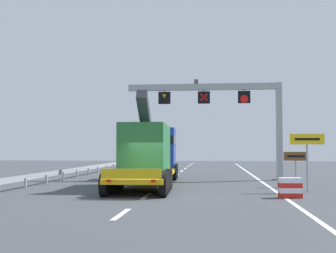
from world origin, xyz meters
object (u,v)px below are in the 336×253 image
Objects in this scene: tourist_info_sign_brown at (296,160)px; crash_barrier_striped at (290,188)px; overhead_lane_gantry at (226,102)px; heavy_haul_truck_yellow at (151,152)px; exit_sign_yellow at (307,147)px.

tourist_info_sign_brown reaches higher than crash_barrier_striped.
overhead_lane_gantry is 0.79× the size of heavy_haul_truck_yellow.
tourist_info_sign_brown is 1.95× the size of crash_barrier_striped.
exit_sign_yellow is 2.93m from tourist_info_sign_brown.
overhead_lane_gantry is at bearing 114.54° from exit_sign_yellow.
heavy_haul_truck_yellow is at bearing 153.85° from exit_sign_yellow.
heavy_haul_truck_yellow is 10.21m from crash_barrier_striped.
overhead_lane_gantry is 3.79× the size of exit_sign_yellow.
overhead_lane_gantry is 12.51m from crash_barrier_striped.
heavy_haul_truck_yellow is 4.79× the size of exit_sign_yellow.
crash_barrier_striped is at bearing -116.08° from exit_sign_yellow.
overhead_lane_gantry reaches higher than crash_barrier_striped.
heavy_haul_truck_yellow is 8.71m from tourist_info_sign_brown.
tourist_info_sign_brown is (-0.06, 2.83, -0.75)m from exit_sign_yellow.
heavy_haul_truck_yellow is at bearing 170.68° from tourist_info_sign_brown.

